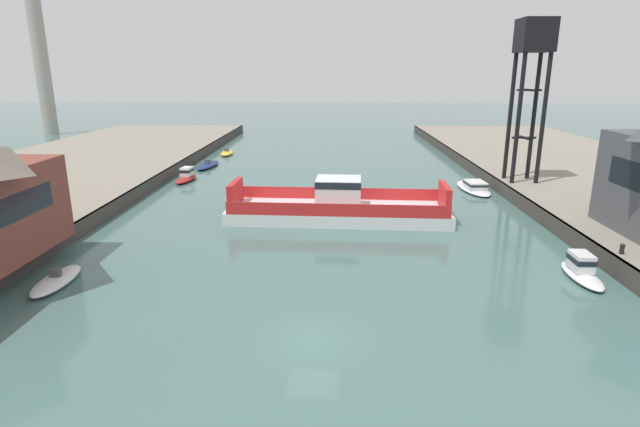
{
  "coord_description": "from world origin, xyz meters",
  "views": [
    {
      "loc": [
        0.93,
        -22.09,
        12.75
      ],
      "look_at": [
        0.0,
        15.94,
        2.0
      ],
      "focal_mm": 28.07,
      "sensor_mm": 36.0,
      "label": 1
    }
  ],
  "objects_px": {
    "moored_boat_far_right": "(56,280)",
    "smokestack_distant_a": "(40,56)",
    "moored_boat_mid_right": "(582,269)",
    "chain_ferry": "(338,207)",
    "moored_boat_near_right": "(186,176)",
    "moored_boat_near_left": "(474,187)",
    "moored_boat_mid_left": "(208,165)",
    "crane_tower": "(533,55)",
    "moored_boat_far_left": "(227,153)"
  },
  "relations": [
    {
      "from": "chain_ferry",
      "to": "moored_boat_far_right",
      "type": "height_order",
      "value": "chain_ferry"
    },
    {
      "from": "moored_boat_near_left",
      "to": "crane_tower",
      "type": "xyz_separation_m",
      "value": [
        4.54,
        -1.09,
        14.04
      ]
    },
    {
      "from": "moored_boat_far_left",
      "to": "moored_boat_far_right",
      "type": "relative_size",
      "value": 1.07
    },
    {
      "from": "moored_boat_mid_right",
      "to": "smokestack_distant_a",
      "type": "height_order",
      "value": "smokestack_distant_a"
    },
    {
      "from": "chain_ferry",
      "to": "moored_boat_near_left",
      "type": "xyz_separation_m",
      "value": [
        15.33,
        11.7,
        -0.71
      ]
    },
    {
      "from": "chain_ferry",
      "to": "crane_tower",
      "type": "relative_size",
      "value": 1.2
    },
    {
      "from": "moored_boat_near_left",
      "to": "moored_boat_mid_right",
      "type": "relative_size",
      "value": 1.67
    },
    {
      "from": "moored_boat_near_left",
      "to": "moored_boat_far_left",
      "type": "xyz_separation_m",
      "value": [
        -32.9,
        24.69,
        -0.15
      ]
    },
    {
      "from": "moored_boat_mid_left",
      "to": "smokestack_distant_a",
      "type": "relative_size",
      "value": 0.24
    },
    {
      "from": "moored_boat_mid_right",
      "to": "crane_tower",
      "type": "relative_size",
      "value": 0.3
    },
    {
      "from": "chain_ferry",
      "to": "moored_boat_near_right",
      "type": "relative_size",
      "value": 3.67
    },
    {
      "from": "chain_ferry",
      "to": "moored_boat_far_right",
      "type": "distance_m",
      "value": 23.19
    },
    {
      "from": "moored_boat_far_right",
      "to": "smokestack_distant_a",
      "type": "distance_m",
      "value": 90.71
    },
    {
      "from": "crane_tower",
      "to": "moored_boat_near_right",
      "type": "bearing_deg",
      "value": 171.92
    },
    {
      "from": "moored_boat_far_right",
      "to": "crane_tower",
      "type": "height_order",
      "value": "crane_tower"
    },
    {
      "from": "moored_boat_far_right",
      "to": "smokestack_distant_a",
      "type": "bearing_deg",
      "value": 118.93
    },
    {
      "from": "moored_boat_mid_left",
      "to": "moored_boat_near_left",
      "type": "bearing_deg",
      "value": -22.09
    },
    {
      "from": "chain_ferry",
      "to": "moored_boat_mid_left",
      "type": "distance_m",
      "value": 30.93
    },
    {
      "from": "moored_boat_mid_right",
      "to": "crane_tower",
      "type": "height_order",
      "value": "crane_tower"
    },
    {
      "from": "moored_boat_near_left",
      "to": "moored_boat_mid_left",
      "type": "bearing_deg",
      "value": 157.91
    },
    {
      "from": "moored_boat_far_left",
      "to": "moored_boat_mid_left",
      "type": "bearing_deg",
      "value": -91.82
    },
    {
      "from": "chain_ferry",
      "to": "moored_boat_near_left",
      "type": "height_order",
      "value": "chain_ferry"
    },
    {
      "from": "moored_boat_near_right",
      "to": "moored_boat_far_right",
      "type": "height_order",
      "value": "moored_boat_near_right"
    },
    {
      "from": "moored_boat_near_right",
      "to": "moored_boat_near_left",
      "type": "bearing_deg",
      "value": -7.33
    },
    {
      "from": "moored_boat_far_left",
      "to": "moored_boat_far_right",
      "type": "height_order",
      "value": "moored_boat_far_right"
    },
    {
      "from": "moored_boat_far_left",
      "to": "moored_boat_near_right",
      "type": "bearing_deg",
      "value": -92.15
    },
    {
      "from": "moored_boat_far_right",
      "to": "crane_tower",
      "type": "xyz_separation_m",
      "value": [
        37.57,
        25.57,
        14.17
      ]
    },
    {
      "from": "moored_boat_near_right",
      "to": "moored_boat_far_left",
      "type": "bearing_deg",
      "value": 87.85
    },
    {
      "from": "moored_boat_mid_left",
      "to": "crane_tower",
      "type": "distance_m",
      "value": 42.91
    },
    {
      "from": "crane_tower",
      "to": "moored_boat_mid_left",
      "type": "bearing_deg",
      "value": 158.89
    },
    {
      "from": "moored_boat_far_right",
      "to": "smokestack_distant_a",
      "type": "relative_size",
      "value": 0.17
    },
    {
      "from": "moored_boat_near_left",
      "to": "moored_boat_near_right",
      "type": "relative_size",
      "value": 1.5
    },
    {
      "from": "moored_boat_far_right",
      "to": "smokestack_distant_a",
      "type": "height_order",
      "value": "smokestack_distant_a"
    },
    {
      "from": "chain_ferry",
      "to": "moored_boat_mid_right",
      "type": "relative_size",
      "value": 4.06
    },
    {
      "from": "moored_boat_mid_left",
      "to": "crane_tower",
      "type": "height_order",
      "value": "crane_tower"
    },
    {
      "from": "chain_ferry",
      "to": "moored_boat_near_right",
      "type": "xyz_separation_m",
      "value": [
        -18.33,
        16.03,
        -0.52
      ]
    },
    {
      "from": "moored_boat_far_left",
      "to": "crane_tower",
      "type": "distance_m",
      "value": 47.62
    },
    {
      "from": "chain_ferry",
      "to": "moored_boat_far_left",
      "type": "relative_size",
      "value": 3.63
    },
    {
      "from": "chain_ferry",
      "to": "smokestack_distant_a",
      "type": "distance_m",
      "value": 89.05
    },
    {
      "from": "chain_ferry",
      "to": "moored_boat_mid_right",
      "type": "bearing_deg",
      "value": -40.37
    },
    {
      "from": "moored_boat_mid_left",
      "to": "moored_boat_near_right",
      "type": "bearing_deg",
      "value": -92.55
    },
    {
      "from": "moored_boat_near_left",
      "to": "chain_ferry",
      "type": "bearing_deg",
      "value": -142.65
    },
    {
      "from": "moored_boat_near_right",
      "to": "moored_boat_far_left",
      "type": "distance_m",
      "value": 20.38
    },
    {
      "from": "moored_boat_mid_left",
      "to": "moored_boat_far_left",
      "type": "distance_m",
      "value": 11.2
    },
    {
      "from": "moored_boat_near_left",
      "to": "moored_boat_mid_right",
      "type": "xyz_separation_m",
      "value": [
        0.12,
        -24.83,
        0.19
      ]
    },
    {
      "from": "moored_boat_near_left",
      "to": "crane_tower",
      "type": "distance_m",
      "value": 14.8
    },
    {
      "from": "moored_boat_near_right",
      "to": "moored_boat_mid_right",
      "type": "distance_m",
      "value": 44.62
    },
    {
      "from": "chain_ferry",
      "to": "moored_boat_far_left",
      "type": "distance_m",
      "value": 40.42
    },
    {
      "from": "moored_boat_far_left",
      "to": "chain_ferry",
      "type": "bearing_deg",
      "value": -64.23
    },
    {
      "from": "moored_boat_mid_right",
      "to": "moored_boat_far_left",
      "type": "height_order",
      "value": "moored_boat_mid_right"
    }
  ]
}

